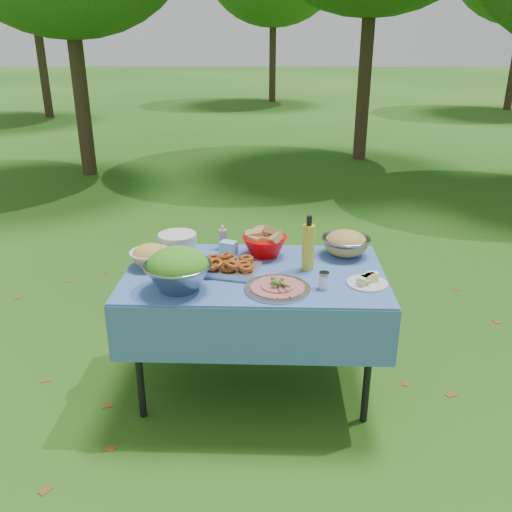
{
  "coord_description": "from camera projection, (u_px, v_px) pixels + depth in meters",
  "views": [
    {
      "loc": [
        0.1,
        -2.8,
        1.99
      ],
      "look_at": [
        0.01,
        0.0,
        0.86
      ],
      "focal_mm": 38.0,
      "sensor_mm": 36.0,
      "label": 1
    }
  ],
  "objects": [
    {
      "name": "ground",
      "position": [
        255.0,
        384.0,
        3.35
      ],
      "size": [
        80.0,
        80.0,
        0.0
      ],
      "primitive_type": "plane",
      "color": "#0C3D0B",
      "rests_on": "ground"
    },
    {
      "name": "picnic_table",
      "position": [
        255.0,
        330.0,
        3.2
      ],
      "size": [
        1.46,
        0.86,
        0.76
      ],
      "primitive_type": "cube",
      "color": "#7CA4EE",
      "rests_on": "ground"
    },
    {
      "name": "salad_bowl",
      "position": [
        178.0,
        269.0,
        2.8
      ],
      "size": [
        0.39,
        0.39,
        0.23
      ],
      "primitive_type": null,
      "rotation": [
        0.0,
        0.0,
        0.14
      ],
      "color": "gray",
      "rests_on": "picnic_table"
    },
    {
      "name": "pasta_bowl_white",
      "position": [
        151.0,
        255.0,
        3.12
      ],
      "size": [
        0.25,
        0.25,
        0.13
      ],
      "primitive_type": null,
      "rotation": [
        0.0,
        0.0,
        0.06
      ],
      "color": "silver",
      "rests_on": "picnic_table"
    },
    {
      "name": "plate_stack",
      "position": [
        178.0,
        243.0,
        3.33
      ],
      "size": [
        0.26,
        0.26,
        0.12
      ],
      "primitive_type": "cylinder",
      "rotation": [
        0.0,
        0.0,
        -0.13
      ],
      "color": "silver",
      "rests_on": "picnic_table"
    },
    {
      "name": "wipes_box",
      "position": [
        229.0,
        248.0,
        3.28
      ],
      "size": [
        0.11,
        0.1,
        0.09
      ],
      "primitive_type": "cube",
      "rotation": [
        0.0,
        0.0,
        -0.38
      ],
      "color": "#8BCCED",
      "rests_on": "picnic_table"
    },
    {
      "name": "sanitizer_bottle",
      "position": [
        223.0,
        237.0,
        3.38
      ],
      "size": [
        0.06,
        0.06,
        0.15
      ],
      "primitive_type": "cylinder",
      "rotation": [
        0.0,
        0.0,
        -0.23
      ],
      "color": "#CD7D9E",
      "rests_on": "picnic_table"
    },
    {
      "name": "bread_bowl",
      "position": [
        264.0,
        241.0,
        3.26
      ],
      "size": [
        0.36,
        0.36,
        0.18
      ],
      "primitive_type": null,
      "rotation": [
        0.0,
        0.0,
        0.42
      ],
      "color": "#EE0201",
      "rests_on": "picnic_table"
    },
    {
      "name": "pasta_bowl_steel",
      "position": [
        346.0,
        243.0,
        3.27
      ],
      "size": [
        0.34,
        0.34,
        0.15
      ],
      "primitive_type": null,
      "rotation": [
        0.0,
        0.0,
        0.19
      ],
      "color": "gray",
      "rests_on": "picnic_table"
    },
    {
      "name": "fried_tray",
      "position": [
        229.0,
        266.0,
        3.04
      ],
      "size": [
        0.36,
        0.29,
        0.08
      ],
      "primitive_type": "cube",
      "rotation": [
        0.0,
        0.0,
        -0.23
      ],
      "color": "silver",
      "rests_on": "picnic_table"
    },
    {
      "name": "charcuterie_platter",
      "position": [
        278.0,
        283.0,
        2.83
      ],
      "size": [
        0.35,
        0.35,
        0.08
      ],
      "primitive_type": "cylinder",
      "rotation": [
        0.0,
        0.0,
        0.02
      ],
      "color": "#B1B2B8",
      "rests_on": "picnic_table"
    },
    {
      "name": "oil_bottle",
      "position": [
        308.0,
        243.0,
        3.04
      ],
      "size": [
        0.08,
        0.08,
        0.32
      ],
      "primitive_type": "cylinder",
      "rotation": [
        0.0,
        0.0,
        0.18
      ],
      "color": "gold",
      "rests_on": "picnic_table"
    },
    {
      "name": "cheese_plate",
      "position": [
        367.0,
        279.0,
        2.9
      ],
      "size": [
        0.25,
        0.25,
        0.06
      ],
      "primitive_type": "cylinder",
      "rotation": [
        0.0,
        0.0,
        -0.16
      ],
      "color": "silver",
      "rests_on": "picnic_table"
    },
    {
      "name": "shaker",
      "position": [
        324.0,
        280.0,
        2.85
      ],
      "size": [
        0.07,
        0.07,
        0.09
      ],
      "primitive_type": "cylinder",
      "rotation": [
        0.0,
        0.0,
        -0.33
      ],
      "color": "white",
      "rests_on": "picnic_table"
    }
  ]
}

